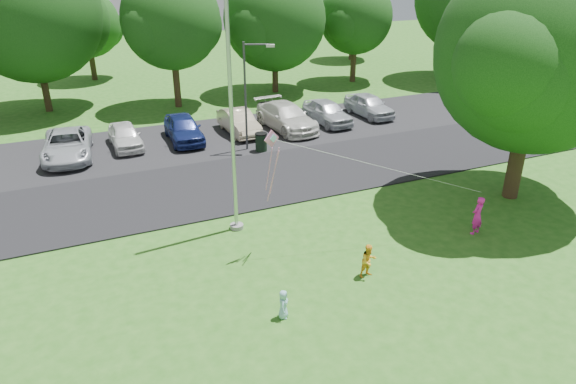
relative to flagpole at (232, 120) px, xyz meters
name	(u,v)px	position (x,y,z in m)	size (l,w,h in m)	color
ground	(393,276)	(3.50, -5.00, -4.17)	(120.00, 120.00, 0.00)	#29641A
park_road	(281,175)	(3.50, 4.00, -4.14)	(60.00, 6.00, 0.06)	black
parking_strip	(236,135)	(3.50, 10.50, -4.14)	(42.00, 7.00, 0.06)	black
flagpole	(232,120)	(0.00, 0.00, 0.00)	(0.50, 0.50, 10.00)	#B7BABF
street_lamp	(250,87)	(3.45, 7.80, -0.85)	(1.48, 0.71, 5.51)	#3F3F44
trash_can	(261,142)	(3.82, 7.35, -3.66)	(0.63, 0.63, 1.01)	black
big_tree	(537,57)	(11.33, -2.07, 1.61)	(8.48, 7.63, 9.76)	#332316
tree_row	(213,14)	(5.09, 19.23, 1.55)	(64.35, 11.94, 10.88)	#332316
horizon_trees	(211,20)	(7.56, 28.88, 0.14)	(77.46, 7.20, 7.02)	#332316
parked_cars	(232,123)	(3.26, 10.42, -3.42)	(19.89, 5.23, 1.47)	#B2B7BF
woman	(477,215)	(7.83, -3.87, -3.44)	(0.53, 0.35, 1.45)	#FF21B6
child_yellow	(369,261)	(2.78, -4.66, -3.61)	(0.54, 0.42, 1.12)	yellow
child_blue	(283,304)	(-0.47, -5.46, -3.73)	(0.43, 0.28, 0.87)	#8CCBD7
kite	(279,153)	(0.86, -2.07, -0.63)	(7.47, 2.12, 2.67)	pink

